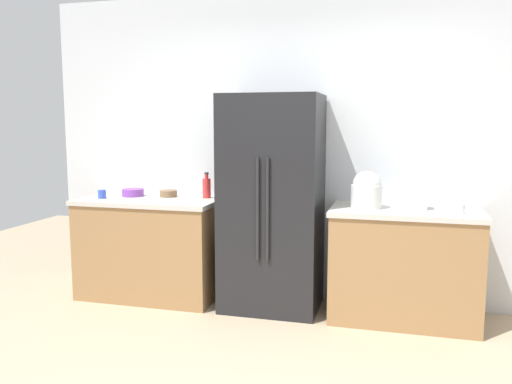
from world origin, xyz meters
name	(u,v)px	position (x,y,z in m)	size (l,w,h in m)	color
kitchen_back_panel	(303,148)	(0.00, 1.75, 1.36)	(4.79, 0.10, 2.72)	silver
counter_left	(151,247)	(-1.33, 1.38, 0.45)	(1.27, 0.66, 0.90)	#9E7247
counter_right	(404,264)	(0.89, 1.38, 0.45)	(1.17, 0.66, 0.90)	#9E7247
refrigerator	(272,203)	(-0.20, 1.38, 0.91)	(0.81, 0.64, 1.81)	black
toaster	(412,198)	(0.94, 1.41, 0.99)	(0.22, 0.16, 0.17)	silver
rice_cooker	(366,191)	(0.58, 1.35, 1.04)	(0.25, 0.25, 0.30)	white
bottle_a	(207,187)	(-0.85, 1.55, 1.00)	(0.07, 0.07, 0.23)	red
cup_a	(460,209)	(1.27, 1.24, 0.94)	(0.07, 0.07, 0.08)	white
cup_b	(102,194)	(-1.75, 1.28, 0.94)	(0.07, 0.07, 0.08)	blue
bowl_a	(133,193)	(-1.55, 1.48, 0.94)	(0.20, 0.20, 0.07)	purple
bowl_b	(168,194)	(-1.22, 1.53, 0.93)	(0.16, 0.16, 0.06)	brown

